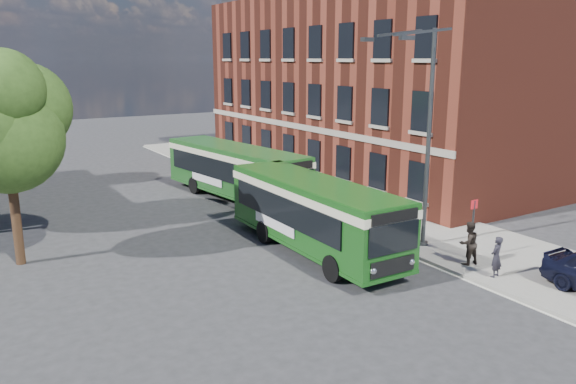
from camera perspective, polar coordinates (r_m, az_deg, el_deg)
ground at (r=22.96m, az=0.59°, el=-6.56°), size 120.00×120.00×0.00m
pavement at (r=33.05m, az=3.42°, el=-0.22°), size 6.00×48.00×0.15m
kerb_line at (r=31.46m, az=-1.13°, el=-1.03°), size 0.12×48.00×0.01m
brick_office at (r=39.59m, az=8.64°, el=11.99°), size 12.10×26.00×14.20m
street_lamp at (r=23.27m, az=13.49°, el=5.51°), size 2.96×2.38×9.00m
bus_stop_sign at (r=23.05m, az=18.26°, el=-3.23°), size 0.35×0.08×2.52m
bus_front at (r=22.98m, az=2.62°, el=-1.77°), size 2.75×9.97×3.02m
bus_rear at (r=31.96m, az=-5.39°, el=2.50°), size 3.93×11.19×3.02m
pedestrian_a at (r=21.60m, az=20.40°, el=-6.19°), size 0.63×0.49×1.52m
pedestrian_b at (r=22.51m, az=17.87°, el=-4.96°), size 0.91×0.76×1.70m
tree_left at (r=23.32m, az=-26.66°, el=6.44°), size 4.87×4.63×8.23m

